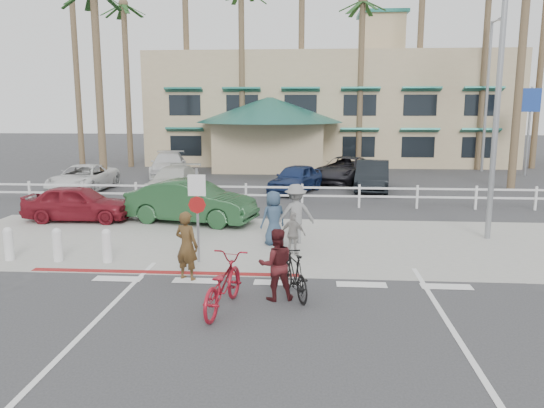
# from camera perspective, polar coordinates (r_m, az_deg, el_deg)

# --- Properties ---
(ground) EXTENTS (140.00, 140.00, 0.00)m
(ground) POSITION_cam_1_polar(r_m,az_deg,el_deg) (12.45, 0.53, -9.42)
(ground) COLOR #333335
(bike_path) EXTENTS (12.00, 16.00, 0.01)m
(bike_path) POSITION_cam_1_polar(r_m,az_deg,el_deg) (10.60, -0.18, -13.07)
(bike_path) COLOR #333335
(bike_path) RESTS_ON ground
(sidewalk_plaza) EXTENTS (22.00, 7.00, 0.01)m
(sidewalk_plaza) POSITION_cam_1_polar(r_m,az_deg,el_deg) (16.75, 1.52, -4.16)
(sidewalk_plaza) COLOR gray
(sidewalk_plaza) RESTS_ON ground
(cross_street) EXTENTS (40.00, 5.00, 0.01)m
(cross_street) POSITION_cam_1_polar(r_m,az_deg,el_deg) (20.64, 2.05, -1.36)
(cross_street) COLOR #333335
(cross_street) RESTS_ON ground
(parking_lot) EXTENTS (50.00, 16.00, 0.01)m
(parking_lot) POSITION_cam_1_polar(r_m,az_deg,el_deg) (30.00, 2.74, 2.36)
(parking_lot) COLOR #333335
(parking_lot) RESTS_ON ground
(curb_red) EXTENTS (7.00, 0.25, 0.02)m
(curb_red) POSITION_cam_1_polar(r_m,az_deg,el_deg) (14.07, -11.53, -7.23)
(curb_red) COLOR maroon
(curb_red) RESTS_ON ground
(rail_fence) EXTENTS (29.40, 0.16, 1.00)m
(rail_fence) POSITION_cam_1_polar(r_m,az_deg,el_deg) (22.50, 3.52, 0.90)
(rail_fence) COLOR silver
(rail_fence) RESTS_ON ground
(building) EXTENTS (28.00, 16.00, 11.30)m
(building) POSITION_cam_1_polar(r_m,az_deg,el_deg) (42.73, 6.02, 12.32)
(building) COLOR tan
(building) RESTS_ON ground
(sign_post) EXTENTS (0.50, 0.10, 2.90)m
(sign_post) POSITION_cam_1_polar(r_m,az_deg,el_deg) (14.49, -8.01, -0.72)
(sign_post) COLOR gray
(sign_post) RESTS_ON ground
(bollard_0) EXTENTS (0.26, 0.26, 0.95)m
(bollard_0) POSITION_cam_1_polar(r_m,az_deg,el_deg) (15.24, -17.33, -4.30)
(bollard_0) COLOR silver
(bollard_0) RESTS_ON ground
(bollard_1) EXTENTS (0.26, 0.26, 0.95)m
(bollard_1) POSITION_cam_1_polar(r_m,az_deg,el_deg) (15.80, -22.07, -4.08)
(bollard_1) COLOR silver
(bollard_1) RESTS_ON ground
(bollard_2) EXTENTS (0.26, 0.26, 0.95)m
(bollard_2) POSITION_cam_1_polar(r_m,az_deg,el_deg) (16.46, -26.46, -3.85)
(bollard_2) COLOR silver
(bollard_2) RESTS_ON ground
(streetlight_0) EXTENTS (0.60, 2.00, 9.00)m
(streetlight_0) POSITION_cam_1_polar(r_m,az_deg,el_deg) (18.13, 23.12, 10.49)
(streetlight_0) COLOR gray
(streetlight_0) RESTS_ON ground
(streetlight_1) EXTENTS (0.60, 2.00, 9.50)m
(streetlight_1) POSITION_cam_1_polar(r_m,az_deg,el_deg) (37.42, 22.09, 10.52)
(streetlight_1) COLOR gray
(streetlight_1) RESTS_ON ground
(info_sign) EXTENTS (1.20, 0.16, 5.60)m
(info_sign) POSITION_cam_1_polar(r_m,az_deg,el_deg) (36.23, 25.87, 7.17)
(info_sign) COLOR navy
(info_sign) RESTS_ON ground
(palm_0) EXTENTS (4.00, 4.00, 15.00)m
(palm_0) POSITION_cam_1_polar(r_m,az_deg,el_deg) (41.37, -20.36, 14.37)
(palm_0) COLOR #173916
(palm_0) RESTS_ON ground
(palm_1) EXTENTS (4.00, 4.00, 13.00)m
(palm_1) POSITION_cam_1_polar(r_m,az_deg,el_deg) (38.90, -15.36, 13.45)
(palm_1) COLOR #173916
(palm_1) RESTS_ON ground
(palm_2) EXTENTS (4.00, 4.00, 16.00)m
(palm_2) POSITION_cam_1_polar(r_m,az_deg,el_deg) (38.87, -9.18, 15.91)
(palm_2) COLOR #173916
(palm_2) RESTS_ON ground
(palm_3) EXTENTS (4.00, 4.00, 14.00)m
(palm_3) POSITION_cam_1_polar(r_m,az_deg,el_deg) (37.09, -3.27, 14.74)
(palm_3) COLOR #173916
(palm_3) RESTS_ON ground
(palm_4) EXTENTS (4.00, 4.00, 15.00)m
(palm_4) POSITION_cam_1_polar(r_m,az_deg,el_deg) (37.83, 3.17, 15.42)
(palm_4) COLOR #173916
(palm_4) RESTS_ON ground
(palm_5) EXTENTS (4.00, 4.00, 13.00)m
(palm_5) POSITION_cam_1_polar(r_m,az_deg,el_deg) (36.90, 9.53, 13.86)
(palm_5) COLOR #173916
(palm_5) RESTS_ON ground
(palm_6) EXTENTS (4.00, 4.00, 17.00)m
(palm_6) POSITION_cam_1_polar(r_m,az_deg,el_deg) (38.61, 15.66, 16.45)
(palm_6) COLOR #173916
(palm_6) RESTS_ON ground
(palm_7) EXTENTS (4.00, 4.00, 14.00)m
(palm_7) POSITION_cam_1_polar(r_m,az_deg,el_deg) (38.47, 21.87, 13.87)
(palm_7) COLOR #173916
(palm_7) RESTS_ON ground
(palm_8) EXTENTS (4.00, 4.00, 15.00)m
(palm_8) POSITION_cam_1_polar(r_m,az_deg,el_deg) (40.79, 27.01, 13.97)
(palm_8) COLOR #173916
(palm_8) RESTS_ON ground
(palm_10) EXTENTS (4.00, 4.00, 12.00)m
(palm_10) POSITION_cam_1_polar(r_m,az_deg,el_deg) (28.82, -18.22, 13.48)
(palm_10) COLOR #173916
(palm_10) RESTS_ON ground
(palm_11) EXTENTS (4.00, 4.00, 14.00)m
(palm_11) POSITION_cam_1_polar(r_m,az_deg,el_deg) (29.65, 25.31, 14.86)
(palm_11) COLOR #173916
(palm_11) RESTS_ON ground
(bike_red) EXTENTS (1.11, 2.27, 1.14)m
(bike_red) POSITION_cam_1_polar(r_m,az_deg,el_deg) (11.26, -5.36, -8.57)
(bike_red) COLOR maroon
(bike_red) RESTS_ON ground
(rider_red) EXTENTS (0.74, 0.63, 1.73)m
(rider_red) POSITION_cam_1_polar(r_m,az_deg,el_deg) (13.21, -9.17, -4.46)
(rider_red) COLOR #4C341A
(rider_red) RESTS_ON ground
(bike_black) EXTENTS (1.06, 1.80, 1.05)m
(bike_black) POSITION_cam_1_polar(r_m,az_deg,el_deg) (12.00, 2.42, -7.56)
(bike_black) COLOR black
(bike_black) RESTS_ON ground
(rider_black) EXTENTS (0.90, 0.77, 1.61)m
(rider_black) POSITION_cam_1_polar(r_m,az_deg,el_deg) (11.74, 0.44, -6.52)
(rider_black) COLOR #421316
(rider_black) RESTS_ON ground
(pedestrian_a) EXTENTS (1.35, 0.99, 1.87)m
(pedestrian_a) POSITION_cam_1_polar(r_m,az_deg,el_deg) (16.51, 2.54, -1.07)
(pedestrian_a) COLOR slate
(pedestrian_a) RESTS_ON ground
(pedestrian_child) EXTENTS (0.80, 0.53, 1.26)m
(pedestrian_child) POSITION_cam_1_polar(r_m,az_deg,el_deg) (15.24, 2.31, -3.23)
(pedestrian_child) COLOR gray
(pedestrian_child) RESTS_ON ground
(pedestrian_b) EXTENTS (0.99, 0.90, 1.69)m
(pedestrian_b) POSITION_cam_1_polar(r_m,az_deg,el_deg) (16.33, 0.17, -1.51)
(pedestrian_b) COLOR #2C4159
(pedestrian_b) RESTS_ON ground
(car_white_sedan) EXTENTS (5.01, 2.74, 1.57)m
(car_white_sedan) POSITION_cam_1_polar(r_m,az_deg,el_deg) (19.65, -8.65, 0.24)
(car_white_sedan) COLOR #1C4223
(car_white_sedan) RESTS_ON ground
(car_red_compact) EXTENTS (4.01, 1.67, 1.36)m
(car_red_compact) POSITION_cam_1_polar(r_m,az_deg,el_deg) (21.07, -20.12, 0.11)
(car_red_compact) COLOR maroon
(car_red_compact) RESTS_ON ground
(lot_car_0) EXTENTS (2.33, 4.89, 1.35)m
(lot_car_0) POSITION_cam_1_polar(r_m,az_deg,el_deg) (28.13, -19.67, 2.59)
(lot_car_0) COLOR silver
(lot_car_0) RESTS_ON ground
(lot_car_1) EXTENTS (2.10, 4.70, 1.34)m
(lot_car_1) POSITION_cam_1_polar(r_m,az_deg,el_deg) (26.18, -10.54, 2.47)
(lot_car_1) COLOR beige
(lot_car_1) RESTS_ON ground
(lot_car_2) EXTENTS (3.01, 4.39, 1.39)m
(lot_car_2) POSITION_cam_1_polar(r_m,az_deg,el_deg) (26.36, 2.56, 2.75)
(lot_car_2) COLOR navy
(lot_car_2) RESTS_ON ground
(lot_car_3) EXTENTS (2.18, 4.77, 1.52)m
(lot_car_3) POSITION_cam_1_polar(r_m,az_deg,el_deg) (27.37, 10.73, 3.00)
(lot_car_3) COLOR black
(lot_car_3) RESTS_ON ground
(lot_car_4) EXTENTS (2.98, 5.30, 1.45)m
(lot_car_4) POSITION_cam_1_polar(r_m,az_deg,el_deg) (32.95, -11.06, 4.17)
(lot_car_4) COLOR silver
(lot_car_4) RESTS_ON ground
(lot_car_5) EXTENTS (4.23, 5.70, 1.44)m
(lot_car_5) POSITION_cam_1_polar(r_m,az_deg,el_deg) (30.01, 7.86, 3.65)
(lot_car_5) COLOR black
(lot_car_5) RESTS_ON ground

